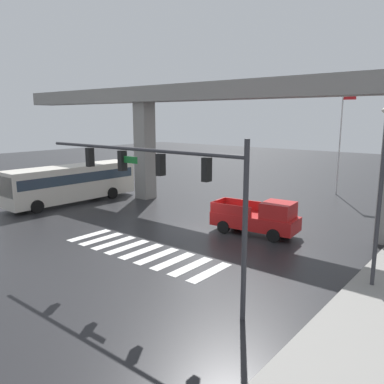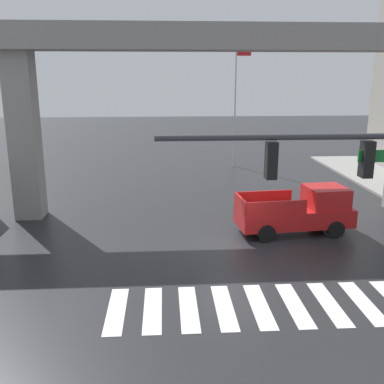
{
  "view_description": "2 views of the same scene",
  "coord_description": "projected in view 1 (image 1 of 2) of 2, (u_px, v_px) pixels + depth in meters",
  "views": [
    {
      "loc": [
        14.21,
        -17.95,
        6.9
      ],
      "look_at": [
        0.07,
        -0.56,
        2.55
      ],
      "focal_mm": 36.58,
      "sensor_mm": 36.0,
      "label": 1
    },
    {
      "loc": [
        -2.89,
        -16.86,
        6.94
      ],
      "look_at": [
        -1.71,
        1.36,
        2.11
      ],
      "focal_mm": 41.6,
      "sensor_mm": 36.0,
      "label": 2
    }
  ],
  "objects": [
    {
      "name": "elevated_overpass",
      "position": [
        244.0,
        102.0,
        26.13
      ],
      "size": [
        49.71,
        2.16,
        9.23
      ],
      "color": "gray",
      "rests_on": "ground"
    },
    {
      "name": "pickup_truck",
      "position": [
        259.0,
        218.0,
        23.04
      ],
      "size": [
        5.26,
        2.47,
        2.08
      ],
      "color": "red",
      "rests_on": "ground"
    },
    {
      "name": "crosswalk_stripes",
      "position": [
        142.0,
        251.0,
        20.27
      ],
      "size": [
        9.35,
        2.8,
        0.01
      ],
      "color": "silver",
      "rests_on": "ground"
    },
    {
      "name": "ground_plane",
      "position": [
        197.0,
        232.0,
        23.79
      ],
      "size": [
        120.0,
        120.0,
        0.0
      ],
      "primitive_type": "plane",
      "color": "#232326"
    },
    {
      "name": "city_bus",
      "position": [
        72.0,
        181.0,
        31.6
      ],
      "size": [
        3.04,
        10.87,
        2.99
      ],
      "color": "beige",
      "rests_on": "ground"
    },
    {
      "name": "street_lamp_near_corner",
      "position": [
        382.0,
        178.0,
        15.12
      ],
      "size": [
        0.44,
        0.7,
        7.24
      ],
      "color": "#38383D",
      "rests_on": "ground"
    },
    {
      "name": "flagpole",
      "position": [
        342.0,
        134.0,
        34.04
      ],
      "size": [
        1.16,
        0.12,
        9.13
      ],
      "color": "silver",
      "rests_on": "ground"
    },
    {
      "name": "traffic_signal_mast",
      "position": [
        163.0,
        175.0,
        14.91
      ],
      "size": [
        10.89,
        0.32,
        6.2
      ],
      "color": "#38383D",
      "rests_on": "ground"
    }
  ]
}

